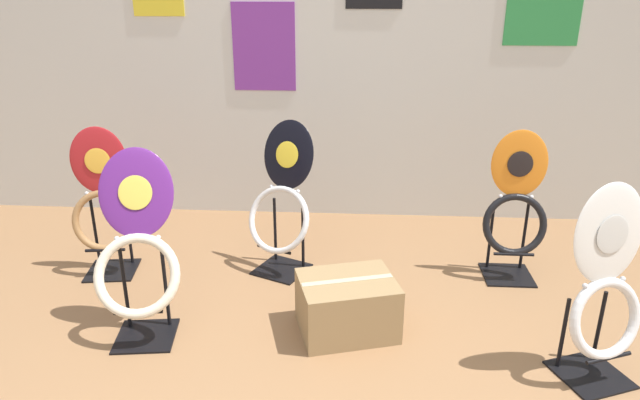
% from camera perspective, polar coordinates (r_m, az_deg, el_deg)
% --- Properties ---
extents(wall_back, '(8.00, 0.07, 2.60)m').
position_cam_1_polar(wall_back, '(4.00, 0.79, 16.38)').
color(wall_back, silver).
rests_on(wall_back, ground_plane).
extents(toilet_seat_display_crimson_swirl, '(0.38, 0.32, 0.88)m').
position_cam_1_polar(toilet_seat_display_crimson_swirl, '(3.50, -20.88, -0.45)').
color(toilet_seat_display_crimson_swirl, black).
rests_on(toilet_seat_display_crimson_swirl, ground_plane).
extents(toilet_seat_display_jazz_black, '(0.45, 0.41, 0.89)m').
position_cam_1_polar(toilet_seat_display_jazz_black, '(3.31, -3.80, -0.26)').
color(toilet_seat_display_jazz_black, black).
rests_on(toilet_seat_display_jazz_black, ground_plane).
extents(toilet_seat_display_purple_note, '(0.43, 0.40, 0.91)m').
position_cam_1_polar(toilet_seat_display_purple_note, '(2.81, -17.78, -5.10)').
color(toilet_seat_display_purple_note, black).
rests_on(toilet_seat_display_purple_note, ground_plane).
extents(toilet_seat_display_orange_sun, '(0.36, 0.28, 0.87)m').
position_cam_1_polar(toilet_seat_display_orange_sun, '(3.41, 18.93, -1.14)').
color(toilet_seat_display_orange_sun, black).
rests_on(toilet_seat_display_orange_sun, ground_plane).
extents(toilet_seat_display_white_plain, '(0.39, 0.36, 0.89)m').
position_cam_1_polar(toilet_seat_display_white_plain, '(2.68, 26.63, -8.10)').
color(toilet_seat_display_white_plain, black).
rests_on(toilet_seat_display_white_plain, ground_plane).
extents(storage_box, '(0.54, 0.47, 0.28)m').
position_cam_1_polar(storage_box, '(2.85, 2.72, -10.49)').
color(storage_box, '#93754C').
rests_on(storage_box, ground_plane).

